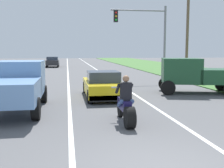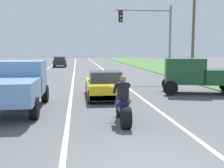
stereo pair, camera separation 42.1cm
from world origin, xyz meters
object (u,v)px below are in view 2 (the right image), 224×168
(sports_car_yellow, at_px, (105,85))
(pickup_truck_left_lane_light_blue, at_px, (18,83))
(pickup_truck_right_shoulder_dark_green, at_px, (201,74))
(traffic_light_mast_near, at_px, (153,31))
(distant_car_far_ahead, at_px, (60,62))
(motorcycle_with_rider, at_px, (123,106))

(sports_car_yellow, xyz_separation_m, pickup_truck_left_lane_light_blue, (-3.80, -2.66, 0.48))
(sports_car_yellow, height_order, pickup_truck_right_shoulder_dark_green, pickup_truck_right_shoulder_dark_green)
(traffic_light_mast_near, relative_size, distant_car_far_ahead, 1.50)
(motorcycle_with_rider, distance_m, traffic_light_mast_near, 14.44)
(motorcycle_with_rider, height_order, sports_car_yellow, motorcycle_with_rider)
(distant_car_far_ahead, bearing_deg, motorcycle_with_rider, -82.99)
(motorcycle_with_rider, distance_m, distant_car_far_ahead, 32.51)
(motorcycle_with_rider, distance_m, pickup_truck_left_lane_light_blue, 4.71)
(sports_car_yellow, distance_m, pickup_truck_left_lane_light_blue, 4.66)
(pickup_truck_right_shoulder_dark_green, bearing_deg, sports_car_yellow, -174.13)
(pickup_truck_left_lane_light_blue, bearing_deg, sports_car_yellow, 34.99)
(motorcycle_with_rider, relative_size, pickup_truck_right_shoulder_dark_green, 0.43)
(sports_car_yellow, bearing_deg, pickup_truck_right_shoulder_dark_green, 5.87)
(motorcycle_with_rider, relative_size, distant_car_far_ahead, 0.55)
(pickup_truck_right_shoulder_dark_green, bearing_deg, pickup_truck_left_lane_light_blue, -160.89)
(sports_car_yellow, bearing_deg, distant_car_far_ahead, 98.19)
(motorcycle_with_rider, xyz_separation_m, pickup_truck_left_lane_light_blue, (-3.88, 2.61, 0.51))
(motorcycle_with_rider, distance_m, sports_car_yellow, 5.27)
(motorcycle_with_rider, height_order, distant_car_far_ahead, motorcycle_with_rider)
(traffic_light_mast_near, bearing_deg, distant_car_far_ahead, 114.43)
(pickup_truck_left_lane_light_blue, distance_m, distant_car_far_ahead, 29.66)
(traffic_light_mast_near, bearing_deg, motorcycle_with_rider, -109.50)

